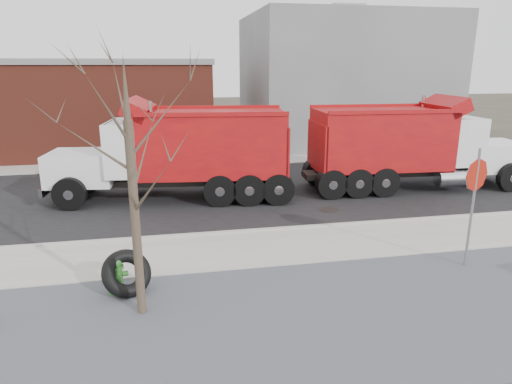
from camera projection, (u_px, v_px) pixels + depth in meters
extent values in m
plane|color=#383328|center=(266.00, 252.00, 12.55)|extent=(120.00, 120.00, 0.00)
cube|color=slate|center=(302.00, 319.00, 9.24)|extent=(60.00, 5.00, 0.03)
cube|color=#9E9B93|center=(264.00, 248.00, 12.77)|extent=(60.00, 2.50, 0.06)
cube|color=#9E9B93|center=(255.00, 231.00, 14.00)|extent=(60.00, 0.15, 0.11)
cube|color=black|center=(233.00, 191.00, 18.49)|extent=(60.00, 9.40, 0.02)
cube|color=#9E9B93|center=(217.00, 162.00, 23.87)|extent=(60.00, 2.00, 0.06)
cube|color=gray|center=(341.00, 79.00, 30.13)|extent=(12.00, 10.00, 8.00)
cube|color=maroon|center=(32.00, 109.00, 26.07)|extent=(20.00, 8.00, 5.00)
cube|color=gray|center=(26.00, 61.00, 25.35)|extent=(20.20, 8.20, 0.30)
cylinder|color=#382D23|center=(135.00, 222.00, 8.95)|extent=(0.18, 0.18, 4.00)
cone|color=#382D23|center=(125.00, 87.00, 8.25)|extent=(0.14, 0.14, 1.20)
cylinder|color=#32712B|center=(119.00, 291.00, 10.34)|extent=(0.46, 0.46, 0.06)
cylinder|color=#32712B|center=(117.00, 279.00, 10.25)|extent=(0.24, 0.24, 0.63)
cylinder|color=#32712B|center=(116.00, 267.00, 10.18)|extent=(0.31, 0.31, 0.05)
sphere|color=#32712B|center=(116.00, 263.00, 10.15)|extent=(0.25, 0.25, 0.25)
cylinder|color=#32712B|center=(116.00, 258.00, 10.12)|extent=(0.05, 0.05, 0.06)
cylinder|color=#32712B|center=(109.00, 276.00, 10.17)|extent=(0.14, 0.14, 0.12)
cylinder|color=#32712B|center=(125.00, 273.00, 10.29)|extent=(0.14, 0.14, 0.12)
cylinder|color=#32712B|center=(118.00, 279.00, 10.07)|extent=(0.18, 0.15, 0.16)
torus|color=black|center=(127.00, 273.00, 10.18)|extent=(1.38, 1.26, 1.08)
cylinder|color=gray|center=(472.00, 209.00, 11.28)|extent=(0.07, 0.07, 3.06)
cylinder|color=#A1190B|center=(477.00, 175.00, 11.04)|extent=(0.79, 0.32, 0.83)
cube|color=black|center=(409.00, 172.00, 18.85)|extent=(8.98, 1.33, 0.23)
cube|color=silver|center=(491.00, 155.00, 19.20)|extent=(2.39, 2.15, 1.15)
cube|color=silver|center=(451.00, 139.00, 18.73)|extent=(1.78, 2.48, 1.88)
cube|color=black|center=(470.00, 126.00, 18.70)|extent=(0.15, 2.09, 0.84)
cube|color=#A50F0E|center=(381.00, 139.00, 18.27)|extent=(5.34, 2.75, 2.30)
cylinder|color=silver|center=(421.00, 125.00, 19.43)|extent=(0.15, 0.15, 2.51)
cylinder|color=black|center=(477.00, 165.00, 20.49)|extent=(1.16, 0.37, 1.15)
cylinder|color=black|center=(511.00, 177.00, 18.34)|extent=(1.16, 0.37, 1.15)
cylinder|color=black|center=(340.00, 171.00, 19.46)|extent=(1.16, 0.37, 1.15)
cylinder|color=black|center=(357.00, 182.00, 17.55)|extent=(1.16, 0.37, 1.15)
cube|color=black|center=(178.00, 181.00, 17.34)|extent=(8.73, 1.89, 0.23)
cube|color=silver|center=(83.00, 167.00, 16.90)|extent=(2.55, 2.32, 1.17)
cube|color=silver|center=(53.00, 168.00, 16.82)|extent=(0.27, 1.85, 1.06)
cube|color=silver|center=(133.00, 147.00, 16.85)|extent=(1.96, 2.62, 1.91)
cube|color=black|center=(111.00, 133.00, 16.65)|extent=(0.29, 2.12, 0.85)
cube|color=#A50F0E|center=(213.00, 143.00, 17.05)|extent=(5.56, 3.13, 2.34)
cylinder|color=silver|center=(152.00, 138.00, 15.82)|extent=(0.16, 0.16, 2.55)
cylinder|color=black|center=(70.00, 194.00, 15.98)|extent=(1.20, 0.45, 1.17)
cylinder|color=black|center=(87.00, 178.00, 18.18)|extent=(1.20, 0.45, 1.17)
cylinder|color=black|center=(249.00, 189.00, 16.59)|extent=(1.20, 0.45, 1.17)
cylinder|color=black|center=(246.00, 176.00, 18.55)|extent=(1.20, 0.45, 1.17)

